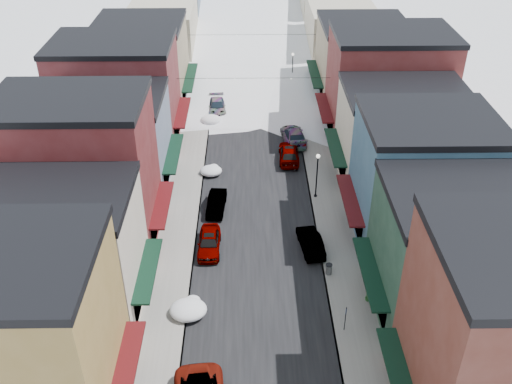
{
  "coord_description": "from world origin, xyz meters",
  "views": [
    {
      "loc": [
        -0.65,
        -17.52,
        28.79
      ],
      "look_at": [
        0.0,
        23.84,
        2.17
      ],
      "focal_mm": 40.0,
      "sensor_mm": 36.0,
      "label": 1
    }
  ],
  "objects_px": {
    "car_green_sedan": "(311,242)",
    "streetlamp_near": "(317,170)",
    "car_silver_sedan": "(209,242)",
    "car_dark_hatch": "(216,203)",
    "trash_can": "(329,269)"
  },
  "relations": [
    {
      "from": "car_green_sedan",
      "to": "streetlamp_near",
      "type": "height_order",
      "value": "streetlamp_near"
    },
    {
      "from": "trash_can",
      "to": "car_dark_hatch",
      "type": "bearing_deg",
      "value": 134.84
    },
    {
      "from": "car_green_sedan",
      "to": "trash_can",
      "type": "xyz_separation_m",
      "value": [
        1.08,
        -3.2,
        -0.13
      ]
    },
    {
      "from": "car_dark_hatch",
      "to": "trash_can",
      "type": "bearing_deg",
      "value": -40.85
    },
    {
      "from": "trash_can",
      "to": "streetlamp_near",
      "type": "height_order",
      "value": "streetlamp_near"
    },
    {
      "from": "car_green_sedan",
      "to": "streetlamp_near",
      "type": "bearing_deg",
      "value": -107.06
    },
    {
      "from": "car_silver_sedan",
      "to": "streetlamp_near",
      "type": "bearing_deg",
      "value": 39.16
    },
    {
      "from": "car_dark_hatch",
      "to": "streetlamp_near",
      "type": "bearing_deg",
      "value": 15.79
    },
    {
      "from": "car_silver_sedan",
      "to": "trash_can",
      "type": "relative_size",
      "value": 5.08
    },
    {
      "from": "trash_can",
      "to": "car_green_sedan",
      "type": "bearing_deg",
      "value": 108.62
    },
    {
      "from": "car_silver_sedan",
      "to": "car_dark_hatch",
      "type": "xyz_separation_m",
      "value": [
        0.33,
        5.69,
        -0.07
      ]
    },
    {
      "from": "trash_can",
      "to": "streetlamp_near",
      "type": "xyz_separation_m",
      "value": [
        0.13,
        10.76,
        2.32
      ]
    },
    {
      "from": "car_dark_hatch",
      "to": "trash_can",
      "type": "relative_size",
      "value": 4.79
    },
    {
      "from": "car_silver_sedan",
      "to": "car_green_sedan",
      "type": "distance_m",
      "value": 8.13
    },
    {
      "from": "car_green_sedan",
      "to": "trash_can",
      "type": "bearing_deg",
      "value": 100.63
    }
  ]
}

